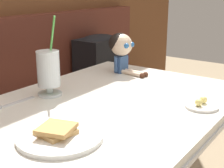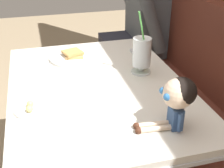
{
  "view_description": "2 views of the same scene",
  "coord_description": "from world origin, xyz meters",
  "px_view_note": "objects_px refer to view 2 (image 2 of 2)",
  "views": [
    {
      "loc": [
        -0.92,
        -0.5,
        1.17
      ],
      "look_at": [
        -0.02,
        0.14,
        0.82
      ],
      "focal_mm": 51.83,
      "sensor_mm": 36.0,
      "label": 1
    },
    {
      "loc": [
        1.21,
        -0.08,
        1.41
      ],
      "look_at": [
        0.09,
        0.23,
        0.78
      ],
      "focal_mm": 48.67,
      "sensor_mm": 36.0,
      "label": 2
    }
  ],
  "objects_px": {
    "milkshake_glass": "(142,54)",
    "seated_doll": "(178,96)",
    "diner_patron": "(142,17)",
    "toast_plate": "(73,57)",
    "butter_knife": "(135,55)",
    "butter_saucer": "(30,110)"
  },
  "relations": [
    {
      "from": "seated_doll",
      "to": "milkshake_glass",
      "type": "bearing_deg",
      "value": 175.6
    },
    {
      "from": "milkshake_glass",
      "to": "butter_saucer",
      "type": "xyz_separation_m",
      "value": [
        0.22,
        -0.55,
        -0.09
      ]
    },
    {
      "from": "toast_plate",
      "to": "butter_knife",
      "type": "bearing_deg",
      "value": 82.83
    },
    {
      "from": "butter_knife",
      "to": "diner_patron",
      "type": "relative_size",
      "value": 0.29
    },
    {
      "from": "butter_saucer",
      "to": "butter_knife",
      "type": "relative_size",
      "value": 0.51
    },
    {
      "from": "butter_knife",
      "to": "seated_doll",
      "type": "height_order",
      "value": "seated_doll"
    },
    {
      "from": "toast_plate",
      "to": "milkshake_glass",
      "type": "distance_m",
      "value": 0.41
    },
    {
      "from": "butter_knife",
      "to": "diner_patron",
      "type": "distance_m",
      "value": 0.77
    },
    {
      "from": "milkshake_glass",
      "to": "seated_doll",
      "type": "xyz_separation_m",
      "value": [
        0.46,
        -0.04,
        0.03
      ]
    },
    {
      "from": "toast_plate",
      "to": "diner_patron",
      "type": "relative_size",
      "value": 0.31
    },
    {
      "from": "butter_knife",
      "to": "diner_patron",
      "type": "height_order",
      "value": "diner_patron"
    },
    {
      "from": "diner_patron",
      "to": "seated_doll",
      "type": "bearing_deg",
      "value": -15.33
    },
    {
      "from": "milkshake_glass",
      "to": "diner_patron",
      "type": "distance_m",
      "value": 0.99
    },
    {
      "from": "toast_plate",
      "to": "milkshake_glass",
      "type": "height_order",
      "value": "milkshake_glass"
    },
    {
      "from": "toast_plate",
      "to": "seated_doll",
      "type": "bearing_deg",
      "value": 20.47
    },
    {
      "from": "milkshake_glass",
      "to": "butter_saucer",
      "type": "bearing_deg",
      "value": -67.99
    },
    {
      "from": "butter_saucer",
      "to": "seated_doll",
      "type": "bearing_deg",
      "value": 64.8
    },
    {
      "from": "milkshake_glass",
      "to": "butter_knife",
      "type": "bearing_deg",
      "value": 169.06
    },
    {
      "from": "butter_saucer",
      "to": "seated_doll",
      "type": "xyz_separation_m",
      "value": [
        0.24,
        0.51,
        0.12
      ]
    },
    {
      "from": "butter_knife",
      "to": "seated_doll",
      "type": "distance_m",
      "value": 0.69
    },
    {
      "from": "butter_saucer",
      "to": "toast_plate",
      "type": "bearing_deg",
      "value": 153.06
    },
    {
      "from": "toast_plate",
      "to": "seated_doll",
      "type": "distance_m",
      "value": 0.77
    }
  ]
}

